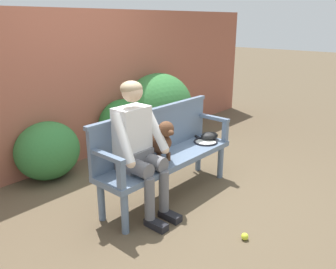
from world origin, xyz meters
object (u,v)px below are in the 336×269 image
at_px(garden_bench, 168,162).
at_px(tennis_ball, 245,237).
at_px(dog_on_bench, 161,140).
at_px(tennis_racket, 204,141).
at_px(person_seated, 138,144).
at_px(baseball_glove, 210,136).

bearing_deg(garden_bench, tennis_ball, -98.52).
relative_size(dog_on_bench, tennis_racket, 0.77).
bearing_deg(tennis_racket, person_seated, 179.49).
distance_m(garden_bench, dog_on_bench, 0.31).
relative_size(garden_bench, person_seated, 1.29).
xyz_separation_m(baseball_glove, tennis_ball, (-0.92, -1.04, -0.49)).
bearing_deg(tennis_racket, tennis_ball, -127.82).
distance_m(person_seated, dog_on_bench, 0.33).
xyz_separation_m(tennis_racket, tennis_ball, (-0.80, -1.04, -0.45)).
distance_m(tennis_racket, tennis_ball, 1.39).
relative_size(person_seated, tennis_ball, 20.39).
bearing_deg(person_seated, garden_bench, 1.05).
bearing_deg(dog_on_bench, tennis_ball, -92.09).
distance_m(garden_bench, person_seated, 0.56).
bearing_deg(garden_bench, dog_on_bench, -178.56).
xyz_separation_m(person_seated, tennis_racket, (1.09, -0.01, -0.26)).
xyz_separation_m(garden_bench, tennis_racket, (0.65, -0.02, 0.07)).
relative_size(garden_bench, baseball_glove, 7.91).
distance_m(garden_bench, tennis_ball, 1.13).
distance_m(dog_on_bench, tennis_racket, 0.80).
height_order(garden_bench, tennis_ball, garden_bench).
bearing_deg(dog_on_bench, baseball_glove, -0.54).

